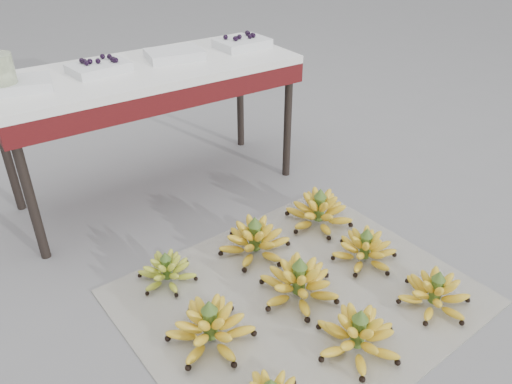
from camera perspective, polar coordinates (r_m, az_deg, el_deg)
ground at (r=1.97m, az=3.14°, el=-12.21°), size 60.00×60.00×0.00m
newspaper_mat at (r=1.98m, az=4.90°, el=-11.83°), size 1.32×1.13×0.01m
bunch_front_center at (r=1.78m, az=11.56°, el=-15.76°), size 0.33×0.33×0.18m
bunch_front_right at (r=2.02m, az=19.78°, el=-10.86°), size 0.36×0.36×0.16m
bunch_mid_left at (r=1.78m, az=-5.23°, el=-15.14°), size 0.39×0.39×0.19m
bunch_mid_center at (r=1.94m, az=4.92°, el=-10.31°), size 0.34×0.34×0.19m
bunch_mid_right at (r=2.15m, az=12.33°, el=-6.43°), size 0.36×0.36×0.17m
bunch_back_left at (r=2.04m, az=-10.15°, el=-8.87°), size 0.29×0.29×0.14m
bunch_back_center at (r=2.14m, az=-0.14°, el=-5.56°), size 0.38×0.38×0.19m
bunch_back_right at (r=2.34m, az=7.21°, el=-2.22°), size 0.32×0.32×0.19m
vendor_table at (r=2.43m, az=-12.15°, el=12.22°), size 1.39×0.55×0.67m
tray_far_left at (r=2.26m, az=-25.39°, el=11.04°), size 0.27×0.22×0.04m
tray_left at (r=2.36m, az=-17.50°, el=13.47°), size 0.27×0.21×0.06m
tray_right at (r=2.48m, az=-9.30°, el=15.27°), size 0.28×0.23×0.04m
tray_far_right at (r=2.64m, az=-1.58°, el=16.69°), size 0.26×0.20×0.07m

